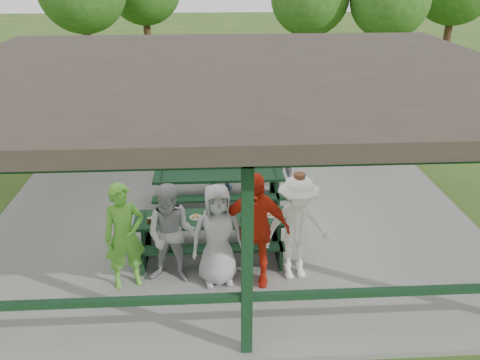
{
  "coord_description": "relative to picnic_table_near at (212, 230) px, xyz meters",
  "views": [
    {
      "loc": [
        -0.43,
        -9.39,
        5.19
      ],
      "look_at": [
        0.12,
        -0.3,
        1.18
      ],
      "focal_mm": 38.0,
      "sensor_mm": 36.0,
      "label": 1
    }
  ],
  "objects": [
    {
      "name": "contestant_red",
      "position": [
        0.7,
        -0.94,
        0.52
      ],
      "size": [
        1.23,
        0.64,
        2.0
      ],
      "primitive_type": "imported",
      "rotation": [
        0.0,
        0.0,
        -0.14
      ],
      "color": "red",
      "rests_on": "concrete_slab"
    },
    {
      "name": "table_setting",
      "position": [
        -0.01,
        0.02,
        0.3
      ],
      "size": [
        2.35,
        0.45,
        0.1
      ],
      "color": "white",
      "rests_on": "picnic_table_near"
    },
    {
      "name": "spectator_grey",
      "position": [
        1.72,
        2.96,
        0.29
      ],
      "size": [
        0.86,
        0.74,
        1.54
      ],
      "primitive_type": "imported",
      "rotation": [
        0.0,
        0.0,
        2.92
      ],
      "color": "gray",
      "rests_on": "concrete_slab"
    },
    {
      "name": "contestant_white_fedora",
      "position": [
        1.43,
        -0.82,
        0.46
      ],
      "size": [
        1.29,
        0.86,
        1.92
      ],
      "rotation": [
        0.0,
        0.0,
        0.14
      ],
      "color": "white",
      "rests_on": "concrete_slab"
    },
    {
      "name": "contestant_green",
      "position": [
        -1.42,
        -0.9,
        0.44
      ],
      "size": [
        0.78,
        0.64,
        1.84
      ],
      "primitive_type": "imported",
      "rotation": [
        0.0,
        0.0,
        0.34
      ],
      "color": "#56A930",
      "rests_on": "concrete_slab"
    },
    {
      "name": "contestant_grey_left",
      "position": [
        -0.66,
        -0.83,
        0.41
      ],
      "size": [
        0.96,
        0.81,
        1.77
      ],
      "primitive_type": "imported",
      "rotation": [
        0.0,
        0.0,
        -0.17
      ],
      "color": "#99999C",
      "rests_on": "concrete_slab"
    },
    {
      "name": "spectator_lblue",
      "position": [
        0.21,
        2.85,
        0.34
      ],
      "size": [
        1.53,
        0.55,
        1.63
      ],
      "primitive_type": "imported",
      "rotation": [
        0.0,
        0.0,
        3.19
      ],
      "color": "#8BAAD7",
      "rests_on": "concrete_slab"
    },
    {
      "name": "pavilion_structure",
      "position": [
        0.46,
        1.2,
        2.59
      ],
      "size": [
        10.6,
        8.6,
        3.24
      ],
      "color": "black",
      "rests_on": "concrete_slab"
    },
    {
      "name": "ground",
      "position": [
        0.46,
        1.2,
        -0.58
      ],
      "size": [
        90.0,
        90.0,
        0.0
      ],
      "primitive_type": "plane",
      "color": "#2F4C17",
      "rests_on": "ground"
    },
    {
      "name": "picnic_table_near",
      "position": [
        0.0,
        0.0,
        0.0
      ],
      "size": [
        2.78,
        1.39,
        0.75
      ],
      "color": "black",
      "rests_on": "concrete_slab"
    },
    {
      "name": "pickup_truck",
      "position": [
        1.05,
        9.79,
        0.12
      ],
      "size": [
        5.23,
        2.74,
        1.41
      ],
      "primitive_type": "imported",
      "rotation": [
        0.0,
        0.0,
        1.49
      ],
      "color": "silver",
      "rests_on": "ground"
    },
    {
      "name": "concrete_slab",
      "position": [
        0.46,
        1.2,
        -0.53
      ],
      "size": [
        10.0,
        8.0,
        0.1
      ],
      "primitive_type": "cube",
      "color": "slate",
      "rests_on": "ground"
    },
    {
      "name": "spectator_blue",
      "position": [
        -1.12,
        3.33,
        0.32
      ],
      "size": [
        0.62,
        0.45,
        1.6
      ],
      "primitive_type": "imported",
      "rotation": [
        0.0,
        0.0,
        3.02
      ],
      "color": "teal",
      "rests_on": "concrete_slab"
    },
    {
      "name": "farm_trailer",
      "position": [
        -3.49,
        8.62,
        0.08
      ],
      "size": [
        3.83,
        1.86,
        1.33
      ],
      "rotation": [
        0.0,
        0.0,
        0.08
      ],
      "color": "#1A4F91",
      "rests_on": "ground"
    },
    {
      "name": "contestant_grey_mid",
      "position": [
        0.1,
        -0.9,
        0.41
      ],
      "size": [
        0.94,
        0.68,
        1.79
      ],
      "primitive_type": "imported",
      "rotation": [
        0.0,
        0.0,
        0.14
      ],
      "color": "#9A9A9D",
      "rests_on": "concrete_slab"
    },
    {
      "name": "picnic_table_far",
      "position": [
        0.18,
        2.0,
        0.0
      ],
      "size": [
        2.83,
        1.39,
        0.75
      ],
      "color": "black",
      "rests_on": "concrete_slab"
    }
  ]
}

